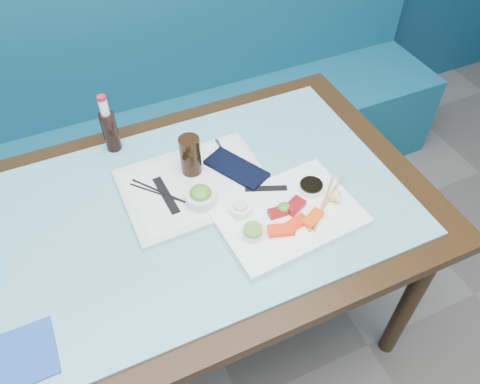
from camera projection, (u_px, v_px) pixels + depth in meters
name	position (u px, v px, depth m)	size (l,w,h in m)	color
booth_bench	(136.00, 135.00, 2.16)	(3.00, 0.56, 1.17)	navy
dining_table	(196.00, 226.00, 1.43)	(1.40, 0.90, 0.75)	black
glass_top	(194.00, 208.00, 1.36)	(1.22, 0.76, 0.01)	#5DA9BB
sashimi_plate	(287.00, 214.00, 1.33)	(0.39, 0.28, 0.02)	white
salmon_left	(281.00, 230.00, 1.27)	(0.07, 0.03, 0.02)	#F43009
salmon_mid	(296.00, 223.00, 1.28)	(0.06, 0.03, 0.02)	#F52909
salmon_right	(313.00, 218.00, 1.29)	(0.07, 0.03, 0.02)	#F34809
tuna_left	(277.00, 212.00, 1.31)	(0.05, 0.03, 0.02)	maroon
tuna_right	(295.00, 206.00, 1.32)	(0.06, 0.04, 0.02)	maroon
seaweed_garnish	(284.00, 208.00, 1.32)	(0.04, 0.04, 0.02)	#3F871F
ramekin_wasabi	(253.00, 233.00, 1.25)	(0.05, 0.05, 0.02)	white
wasabi_fill	(253.00, 230.00, 1.24)	(0.05, 0.05, 0.01)	olive
ramekin_ginger	(241.00, 209.00, 1.31)	(0.06, 0.06, 0.03)	white
ginger_fill	(241.00, 205.00, 1.30)	(0.04, 0.04, 0.01)	beige
soy_dish	(311.00, 187.00, 1.37)	(0.08, 0.08, 0.02)	white
soy_fill	(311.00, 185.00, 1.37)	(0.07, 0.07, 0.01)	black
lemon_wedge	(338.00, 199.00, 1.33)	(0.04, 0.04, 0.03)	#FCEB77
chopstick_sleeve	(266.00, 188.00, 1.38)	(0.12, 0.02, 0.00)	black
wooden_chopstick_a	(324.00, 203.00, 1.34)	(0.01, 0.01, 0.22)	tan
wooden_chopstick_b	(327.00, 202.00, 1.34)	(0.01, 0.01, 0.25)	tan
serving_tray	(196.00, 186.00, 1.41)	(0.43, 0.32, 0.02)	silver
paper_placemat	(195.00, 183.00, 1.40)	(0.39, 0.27, 0.00)	white
seaweed_bowl	(201.00, 198.00, 1.34)	(0.09, 0.09, 0.04)	silver
seaweed_salad	(200.00, 193.00, 1.32)	(0.06, 0.06, 0.03)	#459021
cola_glass	(190.00, 156.00, 1.39)	(0.06, 0.06, 0.13)	black
navy_pouch	(236.00, 169.00, 1.43)	(0.09, 0.20, 0.02)	black
fork	(221.00, 149.00, 1.50)	(0.01, 0.01, 0.09)	silver
black_chopstick_a	(165.00, 195.00, 1.36)	(0.01, 0.01, 0.23)	black
black_chopstick_b	(167.00, 195.00, 1.37)	(0.01, 0.01, 0.25)	black
tray_sleeve	(166.00, 195.00, 1.37)	(0.03, 0.16, 0.00)	black
cola_bottle_body	(110.00, 132.00, 1.48)	(0.05, 0.05, 0.14)	black
cola_bottle_neck	(104.00, 107.00, 1.41)	(0.03, 0.03, 0.05)	white
cola_bottle_cap	(101.00, 98.00, 1.38)	(0.03, 0.03, 0.01)	red
blue_napkin	(22.00, 356.00, 1.06)	(0.15, 0.15, 0.01)	#1C469C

